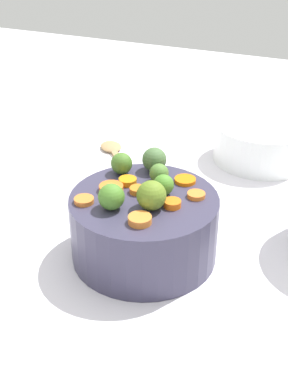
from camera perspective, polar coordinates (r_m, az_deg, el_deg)
tabletop at (r=0.86m, az=-3.02°, el=-6.11°), size 2.40×2.40×0.02m
serving_bowl_carrots at (r=0.80m, az=0.00°, el=-3.85°), size 0.22×0.22×0.10m
carrot_slice_0 at (r=0.79m, az=-0.68°, el=0.24°), size 0.03×0.03×0.01m
carrot_slice_1 at (r=0.78m, az=5.72°, el=-0.32°), size 0.03×0.03×0.01m
carrot_slice_2 at (r=0.76m, az=-6.57°, el=-0.91°), size 0.04×0.04×0.01m
carrot_slice_3 at (r=0.75m, az=3.12°, el=-1.27°), size 0.03×0.03×0.01m
carrot_slice_4 at (r=0.81m, az=-1.80°, el=1.21°), size 0.03×0.03×0.01m
carrot_slice_5 at (r=0.82m, az=4.51°, el=1.30°), size 0.04×0.04×0.01m
carrot_slice_6 at (r=0.71m, az=-0.46°, el=-3.03°), size 0.04×0.04×0.01m
carrot_slice_7 at (r=0.79m, az=-3.44°, el=0.39°), size 0.04×0.04×0.01m
brussels_sprout_0 at (r=0.81m, az=1.65°, el=2.07°), size 0.03×0.03×0.03m
brussels_sprout_1 at (r=0.74m, az=-3.58°, el=-0.52°), size 0.04×0.04×0.04m
brussels_sprout_2 at (r=0.78m, az=2.14°, el=0.79°), size 0.03×0.03×0.03m
brussels_sprout_3 at (r=0.84m, az=1.13°, el=3.56°), size 0.04×0.04×0.04m
brussels_sprout_4 at (r=0.83m, az=-2.47°, el=3.14°), size 0.03×0.03×0.03m
brussels_sprout_5 at (r=0.74m, az=0.81°, el=-0.37°), size 0.04×0.04×0.04m
wooden_spoon at (r=1.11m, az=-2.81°, el=3.66°), size 0.24×0.22×0.01m
casserole_dish at (r=1.13m, az=12.74°, el=5.34°), size 0.20×0.20×0.08m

